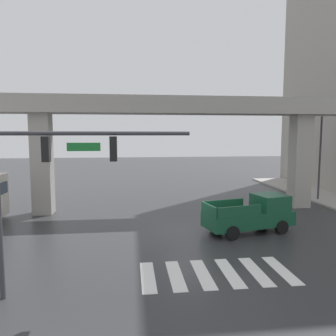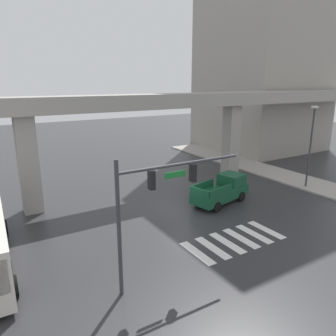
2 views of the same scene
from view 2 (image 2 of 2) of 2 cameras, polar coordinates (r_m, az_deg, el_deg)
ground_plane at (r=23.89m, az=2.68°, el=-7.51°), size 120.00×120.00×0.00m
crosswalk_stripes at (r=20.01m, az=11.71°, el=-12.54°), size 6.05×2.80×0.01m
elevated_overpass at (r=26.88m, az=-3.84°, el=10.63°), size 58.54×2.36×8.20m
office_building at (r=48.25m, az=17.16°, el=24.80°), size 13.94×13.73×35.56m
sidewalk_east at (r=34.06m, az=19.82°, el=-1.30°), size 4.00×36.00×0.15m
pickup_truck at (r=25.40m, az=9.72°, el=-3.93°), size 5.40×3.00×2.08m
traffic_signal_mast at (r=14.11m, az=-2.56°, el=-4.80°), size 6.49×0.32×6.20m
street_lamp_near_corner at (r=30.16m, az=24.20°, el=4.98°), size 0.44×0.70×7.24m
street_lamp_mid_block at (r=35.83m, az=12.55°, el=7.37°), size 0.44×0.70×7.24m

